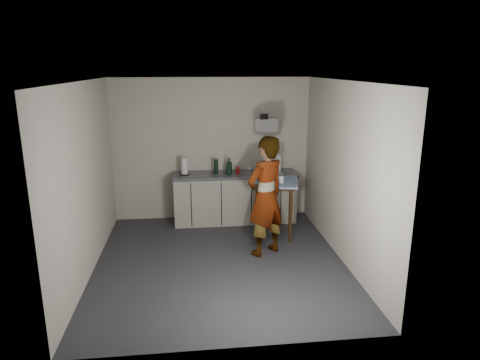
{
  "coord_description": "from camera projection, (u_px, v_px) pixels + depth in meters",
  "views": [
    {
      "loc": [
        -0.38,
        -5.76,
        2.8
      ],
      "look_at": [
        0.35,
        0.45,
        1.12
      ],
      "focal_mm": 32.0,
      "sensor_mm": 36.0,
      "label": 1
    }
  ],
  "objects": [
    {
      "name": "standing_man",
      "position": [
        266.0,
        196.0,
        6.36
      ],
      "size": [
        0.8,
        0.73,
        1.82
      ],
      "primitive_type": "imported",
      "rotation": [
        0.0,
        0.0,
        3.72
      ],
      "color": "#B2A593",
      "rests_on": "ground"
    },
    {
      "name": "bakery_box",
      "position": [
        273.0,
        175.0,
        7.03
      ],
      "size": [
        0.3,
        0.31,
        0.41
      ],
      "rotation": [
        0.0,
        0.0,
        -0.02
      ],
      "color": "white",
      "rests_on": "side_table"
    },
    {
      "name": "soap_bottle",
      "position": [
        229.0,
        166.0,
        7.59
      ],
      "size": [
        0.16,
        0.16,
        0.3
      ],
      "primitive_type": "imported",
      "rotation": [
        0.0,
        0.0,
        0.64
      ],
      "color": "black",
      "rests_on": "kitchen_counter"
    },
    {
      "name": "dish_rack",
      "position": [
        268.0,
        170.0,
        7.74
      ],
      "size": [
        0.4,
        0.3,
        0.28
      ],
      "color": "silver",
      "rests_on": "kitchen_counter"
    },
    {
      "name": "dark_bottle",
      "position": [
        216.0,
        167.0,
        7.65
      ],
      "size": [
        0.08,
        0.08,
        0.27
      ],
      "primitive_type": "cylinder",
      "color": "black",
      "rests_on": "kitchen_counter"
    },
    {
      "name": "wall_right",
      "position": [
        343.0,
        173.0,
        6.16
      ],
      "size": [
        0.02,
        4.0,
        2.6
      ],
      "primitive_type": "cube",
      "color": "beige",
      "rests_on": "ground"
    },
    {
      "name": "wall_shelf",
      "position": [
        266.0,
        125.0,
        7.8
      ],
      "size": [
        0.42,
        0.18,
        0.37
      ],
      "color": "white",
      "rests_on": "ground"
    },
    {
      "name": "soda_can",
      "position": [
        238.0,
        170.0,
        7.71
      ],
      "size": [
        0.06,
        0.06,
        0.12
      ],
      "primitive_type": "cylinder",
      "color": "red",
      "rests_on": "kitchen_counter"
    },
    {
      "name": "paper_towel",
      "position": [
        184.0,
        167.0,
        7.6
      ],
      "size": [
        0.17,
        0.17,
        0.31
      ],
      "color": "black",
      "rests_on": "kitchen_counter"
    },
    {
      "name": "ceiling",
      "position": [
        218.0,
        81.0,
        5.62
      ],
      "size": [
        3.6,
        4.0,
        0.01
      ],
      "primitive_type": "cube",
      "color": "silver",
      "rests_on": "wall_back"
    },
    {
      "name": "side_table",
      "position": [
        275.0,
        188.0,
        7.08
      ],
      "size": [
        0.88,
        0.88,
        0.96
      ],
      "rotation": [
        0.0,
        0.0,
        -0.22
      ],
      "color": "#3B200D",
      "rests_on": "ground"
    },
    {
      "name": "ground",
      "position": [
        220.0,
        262.0,
        6.3
      ],
      "size": [
        4.0,
        4.0,
        0.0
      ],
      "primitive_type": "plane",
      "color": "#27262B",
      "rests_on": "ground"
    },
    {
      "name": "wall_left",
      "position": [
        86.0,
        180.0,
        5.76
      ],
      "size": [
        0.02,
        4.0,
        2.6
      ],
      "primitive_type": "cube",
      "color": "beige",
      "rests_on": "ground"
    },
    {
      "name": "kitchen_counter",
      "position": [
        235.0,
        199.0,
        7.86
      ],
      "size": [
        2.24,
        0.62,
        0.91
      ],
      "color": "black",
      "rests_on": "ground"
    },
    {
      "name": "wall_back",
      "position": [
        212.0,
        150.0,
        7.87
      ],
      "size": [
        3.6,
        0.02,
        2.6
      ],
      "primitive_type": "cube",
      "color": "beige",
      "rests_on": "ground"
    }
  ]
}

